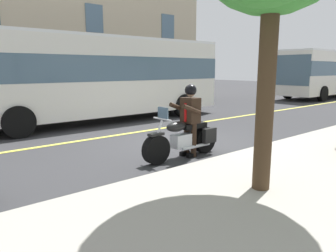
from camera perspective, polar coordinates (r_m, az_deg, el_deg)
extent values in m
plane|color=#333335|center=(8.94, 1.59, -3.13)|extent=(80.00, 80.00, 0.00)
cube|color=#E5DB4C|center=(10.49, -5.60, -1.11)|extent=(60.00, 0.16, 0.01)
cylinder|color=black|center=(6.92, -2.18, -4.36)|extent=(0.66, 0.21, 0.66)
cylinder|color=black|center=(7.95, 6.61, -2.48)|extent=(0.66, 0.21, 0.66)
cube|color=silver|center=(7.41, 2.67, -2.66)|extent=(0.57, 0.29, 0.32)
ellipsoid|color=black|center=(7.20, 1.54, -0.10)|extent=(0.57, 0.29, 0.24)
cube|color=black|center=(7.58, 4.62, 0.09)|extent=(0.71, 0.29, 0.12)
cube|color=black|center=(7.74, 7.58, -1.72)|extent=(0.40, 0.13, 0.36)
cube|color=black|center=(8.03, 5.24, -1.22)|extent=(0.40, 0.13, 0.36)
cylinder|color=silver|center=(6.87, -2.06, -2.16)|extent=(0.35, 0.06, 0.76)
cylinder|color=silver|center=(6.89, -1.05, 1.28)|extent=(0.05, 0.60, 0.04)
cube|color=black|center=(6.84, -2.20, -1.53)|extent=(0.36, 0.17, 0.06)
cylinder|color=silver|center=(7.54, 5.16, -3.71)|extent=(0.90, 0.10, 0.08)
cube|color=slate|center=(6.89, -0.92, 2.28)|extent=(0.05, 0.32, 0.28)
cylinder|color=black|center=(7.50, 4.69, -2.53)|extent=(0.14, 0.14, 0.84)
cube|color=black|center=(7.55, 4.33, -5.33)|extent=(0.26, 0.12, 0.10)
cylinder|color=black|center=(7.66, 3.42, -2.22)|extent=(0.14, 0.14, 0.84)
cube|color=black|center=(7.71, 3.07, -4.97)|extent=(0.26, 0.12, 0.10)
cube|color=black|center=(7.46, 4.12, 2.88)|extent=(0.33, 0.41, 0.60)
cube|color=red|center=(7.35, 3.23, 2.47)|extent=(0.03, 0.07, 0.44)
cylinder|color=black|center=(7.17, 4.34, 3.05)|extent=(0.55, 0.11, 0.28)
cylinder|color=black|center=(7.48, 1.96, 3.39)|extent=(0.55, 0.11, 0.28)
sphere|color=tan|center=(7.41, 4.16, 6.18)|extent=(0.22, 0.22, 0.22)
sphere|color=black|center=(7.41, 4.17, 6.56)|extent=(0.28, 0.28, 0.28)
cube|color=white|center=(12.64, -13.20, 8.71)|extent=(11.00, 2.50, 2.85)
cube|color=slate|center=(12.64, -13.26, 10.18)|extent=(11.04, 2.52, 0.90)
cube|color=slate|center=(15.87, 5.12, 10.05)|extent=(0.06, 2.40, 1.90)
cube|color=white|center=(12.69, -13.49, 15.38)|extent=(11.00, 2.50, 0.10)
cylinder|color=black|center=(15.63, -3.07, 4.56)|extent=(1.00, 0.30, 1.00)
cylinder|color=black|center=(13.78, 2.87, 3.78)|extent=(1.00, 0.30, 1.00)
cylinder|color=black|center=(12.85, -28.29, 2.05)|extent=(1.00, 0.30, 1.00)
cylinder|color=black|center=(10.53, -25.69, 0.68)|extent=(1.00, 0.30, 1.00)
cube|color=white|center=(26.34, 27.54, 8.58)|extent=(11.00, 2.50, 2.85)
cube|color=slate|center=(26.34, 27.60, 9.29)|extent=(11.04, 2.52, 0.90)
cube|color=slate|center=(21.40, 21.66, 9.46)|extent=(0.06, 2.40, 1.90)
cube|color=white|center=(26.36, 27.81, 11.78)|extent=(11.00, 2.50, 0.10)
cylinder|color=black|center=(22.62, 26.43, 5.31)|extent=(1.00, 0.30, 1.00)
cylinder|color=black|center=(23.70, 21.13, 5.89)|extent=(1.00, 0.30, 1.00)
cylinder|color=black|center=(29.80, 27.66, 6.19)|extent=(1.00, 0.30, 1.00)
cylinder|color=#42301E|center=(5.15, 17.40, 5.13)|extent=(0.28, 0.28, 3.03)
cube|color=slate|center=(22.67, -0.03, 10.20)|extent=(1.10, 0.06, 1.60)
cube|color=slate|center=(19.61, -12.94, 9.90)|extent=(1.10, 0.06, 1.60)
cube|color=slate|center=(22.86, -0.03, 17.74)|extent=(1.10, 0.06, 1.60)
cube|color=slate|center=(19.82, -13.32, 18.60)|extent=(1.10, 0.06, 1.60)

